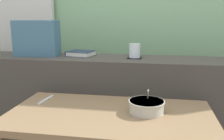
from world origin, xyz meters
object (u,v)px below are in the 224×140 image
Objects in this scene: breakfast_table at (110,135)px; closed_book at (81,53)px; juice_glass at (135,51)px; fork_utensil at (46,99)px; throw_pillow at (37,38)px; soup_bowl at (146,107)px; coaster_square at (135,58)px.

closed_book is (-0.33, 0.59, 0.34)m from breakfast_table.
fork_utensil is at bearing -140.91° from juice_glass.
throw_pillow is 1.01m from soup_bowl.
coaster_square is 0.53× the size of soup_bowl.
juice_glass reaches higher than fork_utensil.
closed_book is at bearing 118.86° from breakfast_table.
closed_book is 1.12× the size of soup_bowl.
juice_glass is at bearing 45.12° from fork_utensil.
closed_book is 0.78m from soup_bowl.
breakfast_table is at bearing -168.31° from soup_bowl.
coaster_square reaches higher than fork_utensil.
coaster_square is 1.02× the size of juice_glass.
closed_book is at bearing 173.92° from coaster_square.
closed_book reaches higher than coaster_square.
throw_pillow is (-0.72, -0.01, 0.08)m from juice_glass.
throw_pillow is at bearing -179.46° from juice_glass.
breakfast_table is 0.64m from coaster_square.
soup_bowl is at bearing -4.01° from fork_utensil.
coaster_square is 0.59× the size of fork_utensil.
throw_pillow reaches higher than closed_book.
breakfast_table is 10.85× the size of juice_glass.
coaster_square is at bearing 101.86° from soup_bowl.
coaster_square is (0.08, 0.55, 0.33)m from breakfast_table.
soup_bowl is (0.11, -0.51, -0.22)m from juice_glass.
breakfast_table is 0.67m from juice_glass.
juice_glass is 0.56m from soup_bowl.
coaster_square is 0.73m from throw_pillow.
throw_pillow is 1.88× the size of fork_utensil.
breakfast_table is 6.28× the size of fork_utensil.
juice_glass is at bearing 0.00° from coaster_square.
breakfast_table is 3.33× the size of throw_pillow.
breakfast_table is at bearing -40.05° from throw_pillow.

